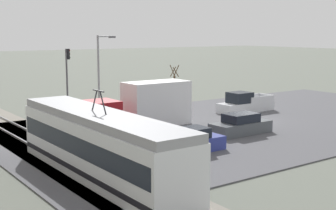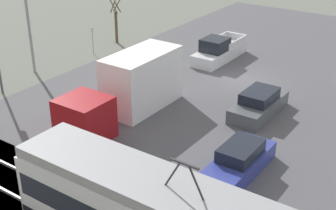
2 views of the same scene
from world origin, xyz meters
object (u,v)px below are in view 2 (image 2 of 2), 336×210
box_truck (129,88)px  street_lamp_near_crossing (30,16)px  no_parking_sign (93,38)px  street_tree (116,23)px  sedan_car_0 (240,161)px  pickup_truck (219,51)px  sedan_car_2 (259,104)px

box_truck → street_lamp_near_crossing: (10.19, -1.66, 2.48)m
street_lamp_near_crossing → no_parking_sign: size_ratio=3.16×
no_parking_sign → street_tree: bearing=-83.4°
sedan_car_0 → pickup_truck: bearing=-57.3°
box_truck → sedan_car_2: bearing=-146.2°
street_lamp_near_crossing → pickup_truck: bearing=-135.9°
sedan_car_0 → no_parking_sign: bearing=-26.6°
sedan_car_0 → street_tree: street_tree is taller
pickup_truck → no_parking_sign: (9.08, 4.46, 0.58)m
no_parking_sign → box_truck: bearing=143.8°
sedan_car_2 → street_lamp_near_crossing: size_ratio=0.66×
sedan_car_2 → no_parking_sign: bearing=170.8°
sedan_car_2 → street_lamp_near_crossing: street_lamp_near_crossing is taller
street_tree → sedan_car_2: bearing=159.7°
street_tree → sedan_car_0: bearing=145.9°
box_truck → sedan_car_0: 8.59m
pickup_truck → sedan_car_2: bearing=133.3°
street_lamp_near_crossing → no_parking_sign: bearing=-99.5°
street_tree → box_truck: bearing=133.6°
box_truck → street_tree: (9.72, -10.20, 0.12)m
sedan_car_2 → box_truck: bearing=-146.2°
sedan_car_2 → sedan_car_0: bearing=-72.9°
street_tree → pickup_truck: bearing=-173.5°
pickup_truck → street_lamp_near_crossing: 14.24m
sedan_car_0 → street_tree: 21.79m
sedan_car_0 → street_lamp_near_crossing: street_lamp_near_crossing is taller
pickup_truck → sedan_car_2: size_ratio=1.22×
street_tree → no_parking_sign: (-0.39, 3.38, -0.42)m
street_tree → no_parking_sign: street_tree is taller
box_truck → sedan_car_0: (-8.29, 2.01, -0.98)m
sedan_car_0 → street_tree: size_ratio=1.16×
no_parking_sign → street_lamp_near_crossing: bearing=80.5°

